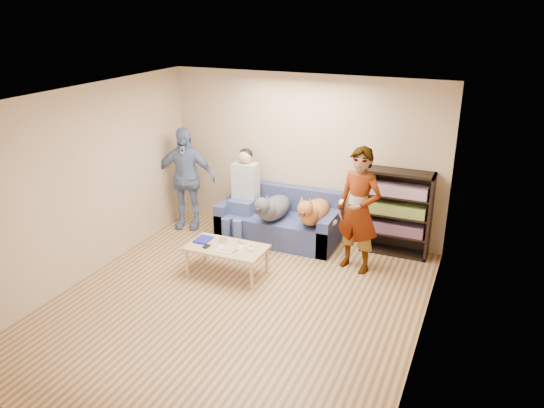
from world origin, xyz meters
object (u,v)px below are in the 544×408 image
at_px(person_standing_right, 359,210).
at_px(bookshelf, 397,211).
at_px(sofa, 280,222).
at_px(person_standing_left, 185,178).
at_px(notebook_blue, 203,240).
at_px(person_seated, 243,191).
at_px(camera_silver, 223,240).
at_px(coffee_table, 227,250).
at_px(dog_tan, 313,212).
at_px(dog_gray, 272,208).

height_order(person_standing_right, bookshelf, person_standing_right).
height_order(person_standing_right, sofa, person_standing_right).
bearing_deg(person_standing_left, notebook_blue, -66.60).
height_order(notebook_blue, bookshelf, bookshelf).
relative_size(person_seated, bookshelf, 1.13).
bearing_deg(camera_silver, sofa, 74.87).
relative_size(sofa, person_seated, 1.29).
bearing_deg(bookshelf, notebook_blue, -146.99).
xyz_separation_m(person_standing_right, coffee_table, (-1.62, -0.87, -0.52)).
bearing_deg(person_seated, person_standing_right, -11.28).
height_order(sofa, person_seated, person_seated).
distance_m(camera_silver, dog_tan, 1.47).
bearing_deg(coffee_table, person_standing_left, 138.79).
height_order(person_standing_left, person_seated, person_standing_left).
distance_m(person_seated, dog_tan, 1.21).
xyz_separation_m(person_standing_right, dog_gray, (-1.41, 0.26, -0.27)).
xyz_separation_m(person_seated, dog_tan, (1.20, -0.04, -0.15)).
bearing_deg(dog_tan, person_standing_right, -24.50).
height_order(person_standing_right, coffee_table, person_standing_right).
height_order(sofa, coffee_table, sofa).
xyz_separation_m(sofa, dog_tan, (0.62, -0.17, 0.34)).
bearing_deg(person_standing_left, sofa, -11.83).
bearing_deg(person_standing_left, person_standing_right, -24.05).
distance_m(person_standing_right, person_standing_left, 3.06).
height_order(notebook_blue, camera_silver, camera_silver).
bearing_deg(bookshelf, person_standing_right, -118.18).
bearing_deg(coffee_table, camera_silver, 135.00).
bearing_deg(coffee_table, dog_tan, 55.60).
height_order(coffee_table, bookshelf, bookshelf).
bearing_deg(dog_tan, person_standing_left, 179.61).
bearing_deg(person_standing_left, person_seated, -15.77).
relative_size(person_standing_left, dog_gray, 1.39).
relative_size(coffee_table, bookshelf, 0.85).
bearing_deg(sofa, dog_gray, -93.59).
bearing_deg(person_standing_right, person_seated, -175.01).
distance_m(camera_silver, person_seated, 1.21).
distance_m(notebook_blue, person_seated, 1.26).
distance_m(person_standing_right, camera_silver, 1.95).
distance_m(sofa, person_seated, 0.77).
relative_size(person_standing_right, sofa, 0.94).
relative_size(dog_gray, dog_tan, 1.07).
distance_m(dog_tan, bookshelf, 1.25).
relative_size(dog_tan, bookshelf, 0.89).
bearing_deg(notebook_blue, dog_gray, 60.70).
bearing_deg(dog_tan, coffee_table, -124.40).
xyz_separation_m(person_standing_left, sofa, (1.64, 0.15, -0.58)).
distance_m(camera_silver, coffee_table, 0.18).
bearing_deg(dog_tan, sofa, 164.90).
bearing_deg(dog_tan, person_seated, 178.12).
bearing_deg(dog_gray, notebook_blue, -119.30).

